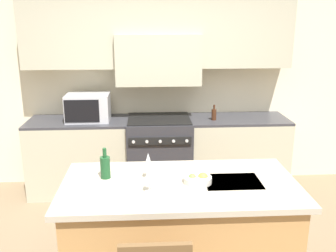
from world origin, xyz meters
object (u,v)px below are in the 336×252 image
wine_glass_far (148,161)px  fruit_bowl (198,179)px  range_stove (159,155)px  wine_bottle (105,167)px  wine_glass_near (149,174)px  microwave (88,107)px  oil_bottle_on_counter (214,114)px

wine_glass_far → fruit_bowl: 0.42m
range_stove → wine_bottle: bearing=-106.7°
range_stove → wine_glass_near: 1.99m
microwave → fruit_bowl: 2.10m
microwave → oil_bottle_on_counter: microwave is taller
wine_glass_far → oil_bottle_on_counter: size_ratio=1.13×
microwave → fruit_bowl: size_ratio=2.33×
range_stove → microwave: (-0.85, 0.02, 0.62)m
fruit_bowl → oil_bottle_on_counter: bearing=76.0°
microwave → fruit_bowl: (1.10, -1.78, -0.17)m
range_stove → microwave: bearing=178.8°
microwave → wine_glass_far: (0.71, -1.68, -0.06)m
microwave → wine_bottle: 1.69m
wine_bottle → wine_glass_far: wine_bottle is taller
range_stove → fruit_bowl: size_ratio=4.32×
wine_glass_near → oil_bottle_on_counter: 2.02m
oil_bottle_on_counter → wine_glass_near: bearing=-113.5°
wine_glass_near → wine_glass_far: bearing=91.3°
range_stove → wine_bottle: (-0.49, -1.63, 0.51)m
wine_glass_far → wine_bottle: bearing=175.1°
wine_glass_near → wine_glass_far: size_ratio=1.00×
wine_bottle → wine_glass_near: wine_bottle is taller
range_stove → microwave: microwave is taller
wine_bottle → oil_bottle_on_counter: (1.15, 1.57, 0.02)m
microwave → oil_bottle_on_counter: size_ratio=2.71×
microwave → fruit_bowl: bearing=-58.4°
range_stove → wine_glass_near: (-0.14, -1.91, 0.56)m
wine_glass_near → oil_bottle_on_counter: oil_bottle_on_counter is taller
microwave → wine_bottle: bearing=-77.4°
oil_bottle_on_counter → wine_glass_far: bearing=-116.9°
wine_bottle → fruit_bowl: size_ratio=1.15×
wine_bottle → wine_glass_far: 0.35m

